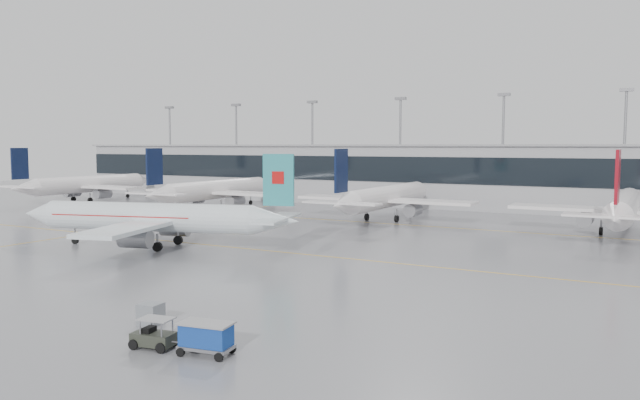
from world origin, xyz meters
The scene contains 16 objects.
ground centered at (0.00, 0.00, 0.00)m, with size 320.00×320.00×0.00m, color gray.
taxi_line_main centered at (0.00, 0.00, 0.01)m, with size 120.00×0.25×0.01m, color gold.
taxi_line_north centered at (0.00, 30.00, 0.01)m, with size 120.00×0.25×0.01m, color gold.
taxi_line_cross centered at (-30.00, 15.00, 0.01)m, with size 0.25×60.00×0.01m, color gold.
terminal centered at (0.00, 62.00, 6.00)m, with size 180.00×15.00×12.00m, color #9B9B9F.
terminal_glass centered at (0.00, 54.45, 7.50)m, with size 180.00×0.20×5.00m, color black.
terminal_roof centered at (0.00, 62.00, 12.20)m, with size 182.00×16.00×0.40m, color gray.
light_masts centered at (0.00, 68.00, 13.34)m, with size 156.40×1.00×22.60m.
air_canada_jet centered at (-12.95, -4.40, 3.55)m, with size 35.44×28.70×11.22m.
parked_jet_a centered at (-70.00, 33.69, 3.71)m, with size 29.64×36.96×11.72m.
parked_jet_b centered at (-35.00, 33.69, 3.71)m, with size 29.64×36.96×11.72m.
parked_jet_c centered at (0.00, 33.69, 3.71)m, with size 29.64×36.96×11.72m.
parked_jet_d centered at (35.00, 33.69, 3.71)m, with size 29.64×36.96×11.72m.
baggage_tug centered at (13.10, -32.41, 0.65)m, with size 3.90×1.97×1.85m.
baggage_cart centered at (16.66, -31.84, 1.13)m, with size 3.35×2.21×1.93m.
gse_unit centered at (9.36, -28.79, 0.73)m, with size 1.46×1.36×1.46m, color gray.
Camera 1 is at (39.55, -59.59, 12.16)m, focal length 35.00 mm.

